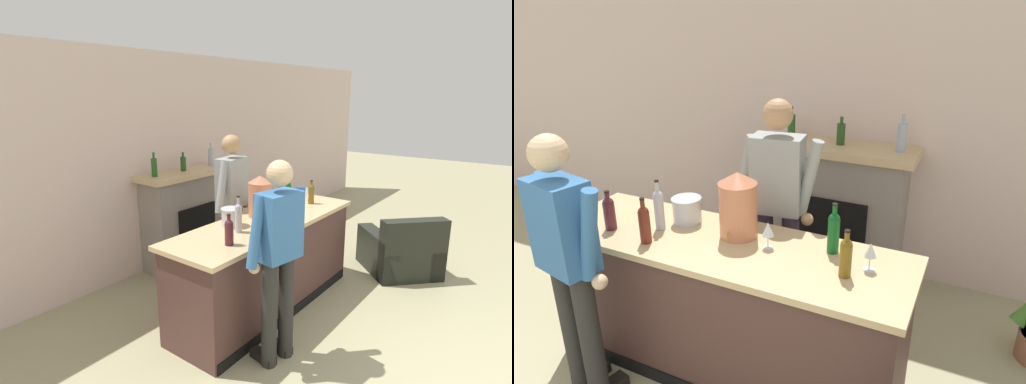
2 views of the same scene
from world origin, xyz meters
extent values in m
cube|color=beige|center=(0.00, 3.98, 1.38)|extent=(12.00, 0.07, 2.75)
cube|color=#4C302C|center=(0.24, 2.17, 0.47)|extent=(2.35, 0.68, 0.93)
cube|color=tan|center=(0.24, 2.17, 0.95)|extent=(2.42, 0.75, 0.04)
cube|color=black|center=(0.24, 1.83, 0.05)|extent=(2.30, 0.01, 0.10)
cube|color=gray|center=(0.53, 3.73, 0.60)|extent=(1.15, 0.44, 1.20)
cube|color=black|center=(0.53, 3.49, 0.44)|extent=(0.63, 0.02, 0.77)
cube|color=tan|center=(0.53, 3.71, 1.23)|extent=(1.31, 0.52, 0.07)
cylinder|color=#204D1D|center=(0.05, 3.71, 1.38)|extent=(0.07, 0.07, 0.22)
cylinder|color=#204D1D|center=(0.05, 3.71, 1.52)|extent=(0.03, 0.03, 0.07)
cylinder|color=#22451A|center=(0.52, 3.71, 1.36)|extent=(0.07, 0.07, 0.18)
cylinder|color=#22451A|center=(0.52, 3.71, 1.48)|extent=(0.03, 0.03, 0.06)
cylinder|color=#9CA7BE|center=(1.03, 3.71, 1.38)|extent=(0.08, 0.08, 0.23)
cylinder|color=#9CA7BE|center=(1.03, 3.71, 1.54)|extent=(0.03, 0.03, 0.08)
cube|color=black|center=(2.01, 1.35, 0.19)|extent=(1.15, 1.16, 0.38)
cube|color=black|center=(1.78, 1.11, 0.39)|extent=(0.70, 0.69, 0.78)
cube|color=black|center=(2.22, 1.13, 0.26)|extent=(0.72, 0.73, 0.52)
cube|color=black|center=(1.79, 1.56, 0.26)|extent=(0.72, 0.73, 0.52)
cylinder|color=#8F5B43|center=(2.22, 3.19, 0.10)|extent=(0.29, 0.29, 0.21)
cylinder|color=#332319|center=(2.22, 3.19, 0.20)|extent=(0.26, 0.26, 0.02)
cone|color=#3C8336|center=(2.35, 3.18, 0.43)|extent=(0.13, 0.32, 0.43)
cone|color=#477E2D|center=(2.15, 3.28, 0.40)|extent=(0.34, 0.30, 0.39)
cone|color=#448939|center=(2.17, 3.06, 0.45)|extent=(0.29, 0.20, 0.45)
cylinder|color=#2A2927|center=(-0.34, 1.55, 0.47)|extent=(0.13, 0.13, 0.94)
cube|color=black|center=(-0.33, 1.62, 0.04)|extent=(0.14, 0.25, 0.07)
cylinder|color=#2A2927|center=(-0.54, 1.59, 0.47)|extent=(0.13, 0.13, 0.94)
cube|color=black|center=(-0.53, 1.66, 0.04)|extent=(0.14, 0.25, 0.07)
cube|color=#33659D|center=(-0.44, 1.57, 1.21)|extent=(0.39, 0.28, 0.55)
cylinder|color=#33659D|center=(-0.21, 1.55, 1.21)|extent=(0.20, 0.08, 0.57)
sphere|color=#D0AF84|center=(-0.21, 1.57, 0.91)|extent=(0.09, 0.09, 0.09)
cylinder|color=#33659D|center=(-0.66, 1.63, 1.21)|extent=(0.20, 0.08, 0.57)
sphere|color=#D0AF84|center=(-0.66, 1.65, 0.91)|extent=(0.09, 0.09, 0.09)
sphere|color=#D0AF84|center=(-0.44, 1.57, 1.64)|extent=(0.21, 0.21, 0.21)
cylinder|color=#3F3348|center=(0.26, 2.73, 0.49)|extent=(0.13, 0.13, 0.99)
cube|color=black|center=(0.27, 2.67, 0.04)|extent=(0.13, 0.25, 0.07)
cylinder|color=#3F3348|center=(0.46, 2.76, 0.49)|extent=(0.13, 0.13, 0.99)
cube|color=black|center=(0.47, 2.70, 0.04)|extent=(0.13, 0.25, 0.07)
cube|color=#929797|center=(0.36, 2.75, 1.27)|extent=(0.39, 0.27, 0.56)
cylinder|color=#929797|center=(0.13, 2.70, 1.27)|extent=(0.20, 0.08, 0.57)
sphere|color=tan|center=(0.14, 2.68, 0.97)|extent=(0.09, 0.09, 0.09)
cylinder|color=#929797|center=(0.59, 2.76, 1.27)|extent=(0.20, 0.08, 0.57)
sphere|color=tan|center=(0.59, 2.74, 0.97)|extent=(0.09, 0.09, 0.09)
sphere|color=tan|center=(0.36, 2.75, 1.70)|extent=(0.21, 0.21, 0.21)
cylinder|color=#C37350|center=(0.29, 2.30, 1.16)|extent=(0.25, 0.25, 0.36)
cone|color=#C37350|center=(0.29, 2.30, 1.38)|extent=(0.25, 0.25, 0.07)
cylinder|color=#B29333|center=(0.29, 2.16, 1.05)|extent=(0.02, 0.04, 0.02)
cylinder|color=silver|center=(-0.14, 2.33, 1.06)|extent=(0.20, 0.20, 0.17)
cylinder|color=silver|center=(-0.14, 2.33, 1.15)|extent=(0.21, 0.21, 0.01)
cylinder|color=maroon|center=(-0.19, 1.97, 1.08)|extent=(0.07, 0.07, 0.21)
sphere|color=maroon|center=(-0.19, 1.97, 1.19)|extent=(0.07, 0.07, 0.07)
cylinder|color=maroon|center=(-0.19, 1.97, 1.23)|extent=(0.03, 0.03, 0.08)
cylinder|color=black|center=(-0.19, 1.97, 1.27)|extent=(0.03, 0.03, 0.01)
cylinder|color=brown|center=(1.06, 2.12, 1.07)|extent=(0.07, 0.07, 0.19)
sphere|color=brown|center=(1.06, 2.12, 1.17)|extent=(0.07, 0.07, 0.07)
cylinder|color=brown|center=(1.06, 2.12, 1.21)|extent=(0.03, 0.03, 0.08)
cylinder|color=black|center=(1.06, 2.12, 1.25)|extent=(0.03, 0.03, 0.01)
cylinder|color=#B4B2BC|center=(-0.23, 2.16, 1.10)|extent=(0.07, 0.07, 0.24)
sphere|color=#B4B2BC|center=(-0.23, 2.16, 1.22)|extent=(0.06, 0.06, 0.06)
cylinder|color=#B4B2BC|center=(-0.23, 2.16, 1.27)|extent=(0.03, 0.03, 0.09)
cylinder|color=black|center=(-0.23, 2.16, 1.32)|extent=(0.03, 0.03, 0.01)
cylinder|color=#511D25|center=(-0.53, 2.01, 1.07)|extent=(0.08, 0.08, 0.19)
sphere|color=#511D25|center=(-0.53, 2.01, 1.17)|extent=(0.07, 0.07, 0.07)
cylinder|color=#511D25|center=(-0.53, 2.01, 1.20)|extent=(0.03, 0.03, 0.07)
cylinder|color=black|center=(-0.53, 2.01, 1.25)|extent=(0.03, 0.03, 0.01)
cylinder|color=#0D501C|center=(0.91, 2.36, 1.09)|extent=(0.07, 0.07, 0.22)
sphere|color=#0D501C|center=(0.91, 2.36, 1.20)|extent=(0.07, 0.07, 0.07)
cylinder|color=#0D501C|center=(0.91, 2.36, 1.24)|extent=(0.03, 0.03, 0.09)
cylinder|color=black|center=(0.91, 2.36, 1.29)|extent=(0.03, 0.03, 0.01)
cylinder|color=silver|center=(0.53, 2.23, 0.98)|extent=(0.06, 0.06, 0.01)
cylinder|color=silver|center=(0.53, 2.23, 1.02)|extent=(0.01, 0.01, 0.08)
cone|color=silver|center=(0.53, 2.23, 1.10)|extent=(0.07, 0.07, 0.09)
cylinder|color=silver|center=(1.16, 2.24, 0.98)|extent=(0.07, 0.07, 0.01)
cylinder|color=silver|center=(1.16, 2.24, 1.02)|extent=(0.01, 0.01, 0.08)
cone|color=silver|center=(1.16, 2.24, 1.11)|extent=(0.07, 0.07, 0.08)
camera|label=1|loc=(-2.94, -0.11, 2.23)|focal=28.00mm
camera|label=2|loc=(1.63, -0.01, 2.33)|focal=32.00mm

